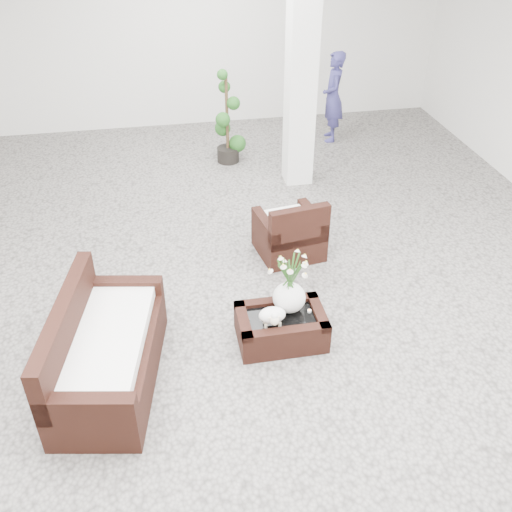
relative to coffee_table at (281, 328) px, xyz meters
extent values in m
plane|color=gray|center=(-0.14, 0.79, -0.16)|extent=(11.00, 11.00, 0.00)
cube|color=white|center=(1.06, 3.59, 1.59)|extent=(0.40, 0.40, 3.50)
cube|color=black|center=(0.00, 0.00, 0.00)|extent=(0.90, 0.60, 0.31)
ellipsoid|color=white|center=(-0.12, -0.10, 0.26)|extent=(0.28, 0.23, 0.21)
cylinder|color=white|center=(0.30, 0.02, 0.17)|extent=(0.04, 0.04, 0.03)
cube|color=black|center=(0.46, 1.59, 0.25)|extent=(0.86, 0.84, 0.81)
cube|color=black|center=(-1.72, -0.25, 0.30)|extent=(1.13, 1.85, 0.92)
imported|color=navy|center=(2.05, 5.05, 0.62)|extent=(0.47, 0.62, 1.56)
camera|label=1|loc=(-1.09, -4.39, 3.99)|focal=40.43mm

